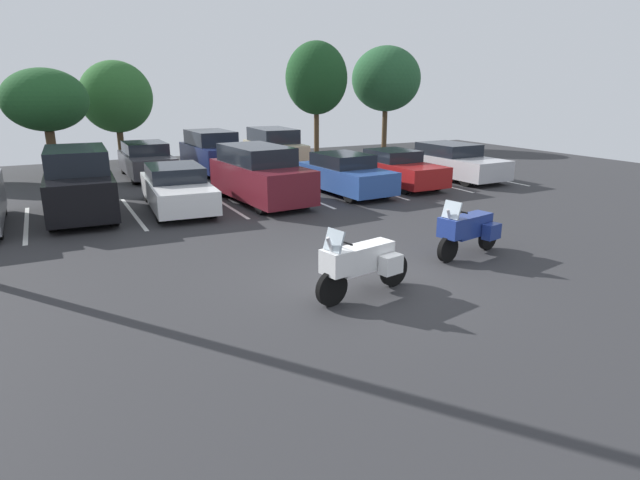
{
  "coord_description": "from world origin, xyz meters",
  "views": [
    {
      "loc": [
        -5.54,
        -8.81,
        3.87
      ],
      "look_at": [
        -0.54,
        0.83,
        0.7
      ],
      "focal_mm": 29.74,
      "sensor_mm": 36.0,
      "label": 1
    }
  ],
  "objects": [
    {
      "name": "car_far_charcoal",
      "position": [
        -1.6,
        15.27,
        0.74
      ],
      "size": [
        1.82,
        4.5,
        1.52
      ],
      "color": "#38383D",
      "rests_on": "ground"
    },
    {
      "name": "motorcycle_touring",
      "position": [
        -0.51,
        -0.79,
        0.67
      ],
      "size": [
        2.27,
        0.99,
        1.43
      ],
      "color": "black",
      "rests_on": "ground"
    },
    {
      "name": "car_black",
      "position": [
        -4.7,
        8.78,
        1.01
      ],
      "size": [
        2.09,
        4.73,
        2.05
      ],
      "color": "black",
      "rests_on": "ground"
    },
    {
      "name": "tree_far_right",
      "position": [
        -1.94,
        20.48,
        3.33
      ],
      "size": [
        3.58,
        3.58,
        5.11
      ],
      "color": "#4C3823",
      "rests_on": "ground"
    },
    {
      "name": "car_maroon",
      "position": [
        0.94,
        8.15,
        0.94
      ],
      "size": [
        2.23,
        4.85,
        1.91
      ],
      "color": "maroon",
      "rests_on": "ground"
    },
    {
      "name": "tree_rear",
      "position": [
        14.21,
        20.19,
        4.29
      ],
      "size": [
        4.32,
        4.32,
        6.29
      ],
      "color": "#4C3823",
      "rests_on": "ground"
    },
    {
      "name": "car_red",
      "position": [
        6.91,
        8.53,
        0.68
      ],
      "size": [
        1.81,
        4.51,
        1.41
      ],
      "color": "maroon",
      "rests_on": "ground"
    },
    {
      "name": "motorcycle_second",
      "position": [
        2.99,
        0.18,
        0.66
      ],
      "size": [
        2.14,
        1.03,
        1.41
      ],
      "color": "black",
      "rests_on": "ground"
    },
    {
      "name": "ground",
      "position": [
        0.0,
        0.0,
        -0.05
      ],
      "size": [
        44.0,
        44.0,
        0.1
      ],
      "primitive_type": "cube",
      "color": "#2D2D30"
    },
    {
      "name": "tree_right",
      "position": [
        -5.21,
        16.5,
        3.29
      ],
      "size": [
        3.41,
        3.41,
        4.6
      ],
      "color": "#4C3823",
      "rests_on": "ground"
    },
    {
      "name": "car_blue",
      "position": [
        4.27,
        8.1,
        0.72
      ],
      "size": [
        2.05,
        4.41,
        1.47
      ],
      "color": "#2D519E",
      "rests_on": "ground"
    },
    {
      "name": "car_silver",
      "position": [
        10.05,
        8.8,
        0.73
      ],
      "size": [
        2.09,
        4.89,
        1.49
      ],
      "color": "#B7B7BC",
      "rests_on": "ground"
    },
    {
      "name": "parking_stripes",
      "position": [
        -1.79,
        8.37,
        0.0
      ],
      "size": [
        26.95,
        4.84,
        0.01
      ],
      "color": "silver",
      "rests_on": "ground"
    },
    {
      "name": "car_far_navy",
      "position": [
        1.38,
        15.32,
        0.93
      ],
      "size": [
        2.05,
        4.47,
        1.89
      ],
      "color": "navy",
      "rests_on": "ground"
    },
    {
      "name": "tree_center_right",
      "position": [
        9.26,
        20.16,
        4.3
      ],
      "size": [
        3.65,
        3.65,
        6.4
      ],
      "color": "#4C3823",
      "rests_on": "ground"
    },
    {
      "name": "car_white",
      "position": [
        -1.85,
        8.4,
        0.68
      ],
      "size": [
        2.13,
        4.88,
        1.39
      ],
      "color": "white",
      "rests_on": "ground"
    },
    {
      "name": "car_far_champagne",
      "position": [
        4.36,
        15.06,
        0.96
      ],
      "size": [
        2.0,
        4.35,
        1.91
      ],
      "color": "#C1B289",
      "rests_on": "ground"
    }
  ]
}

